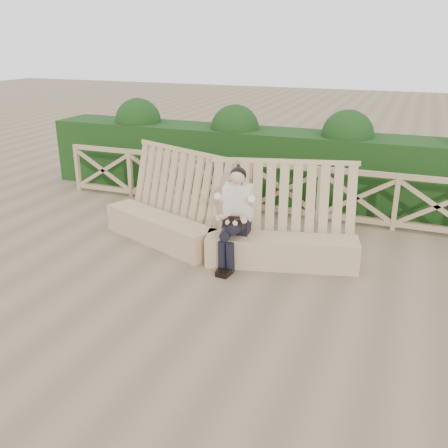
% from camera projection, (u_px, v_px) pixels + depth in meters
% --- Properties ---
extents(ground, '(60.00, 60.00, 0.00)m').
position_uv_depth(ground, '(219.00, 292.00, 7.17)').
color(ground, brown).
rests_on(ground, ground).
extents(bench, '(4.69, 1.59, 1.62)m').
position_uv_depth(bench, '(219.00, 229.00, 8.40)').
color(bench, '#9C8259').
rests_on(bench, ground).
extents(woman, '(0.47, 0.97, 1.56)m').
position_uv_depth(woman, '(235.00, 214.00, 7.85)').
color(woman, black).
rests_on(woman, ground).
extents(guardrail, '(10.10, 0.09, 1.10)m').
position_uv_depth(guardrail, '(284.00, 190.00, 10.03)').
color(guardrail, '#9C7B5A').
rests_on(guardrail, ground).
extents(hedge, '(12.00, 1.20, 1.50)m').
position_uv_depth(hedge, '(298.00, 167.00, 11.00)').
color(hedge, black).
rests_on(hedge, ground).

